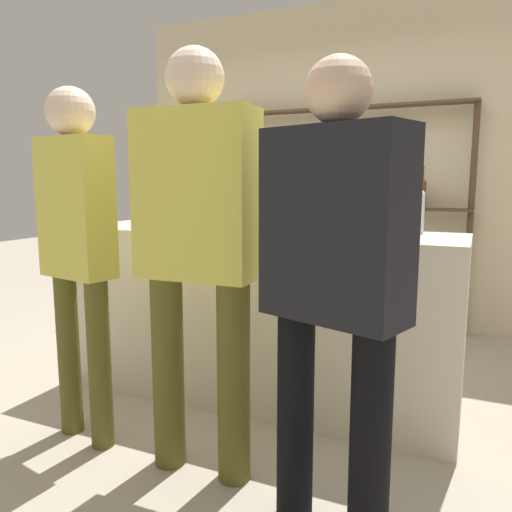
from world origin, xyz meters
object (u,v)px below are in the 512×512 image
Objects in this scene: counter_bottle_0 at (370,209)px; counter_bottle_1 at (231,206)px; counter_bottle_2 at (418,208)px; cork_jar at (151,218)px; server_behind_counter at (332,235)px; customer_center at (198,236)px; counter_bottle_3 at (356,208)px; customer_left at (77,235)px; customer_right at (334,273)px.

counter_bottle_1 reaches higher than counter_bottle_0.
counter_bottle_2 reaches higher than counter_bottle_0.
counter_bottle_2 is 1.51m from cork_jar.
cork_jar is (-1.23, -0.29, -0.07)m from counter_bottle_0.
counter_bottle_0 is at bearing 27.41° from server_behind_counter.
counter_bottle_1 is 0.50m from cork_jar.
counter_bottle_0 is at bearing -29.69° from customer_center.
customer_left is (-1.12, -0.86, -0.11)m from counter_bottle_3.
customer_left is at bearing 100.73° from customer_right.
counter_bottle_0 is 1.52m from customer_left.
customer_center is (0.72, -0.68, -0.01)m from cork_jar.
cork_jar is 0.08× the size of server_behind_counter.
customer_left reaches higher than counter_bottle_3.
server_behind_counter is at bearing -6.53° from customer_center.
counter_bottle_0 is 0.94× the size of counter_bottle_2.
customer_center is (-0.46, -0.87, -0.08)m from counter_bottle_3.
counter_bottle_0 is 0.92× the size of counter_bottle_1.
counter_bottle_0 is 0.19× the size of customer_center.
counter_bottle_0 is at bearing 13.22° from cork_jar.
customer_right is 0.98× the size of customer_left.
customer_right is (1.35, -0.84, -0.09)m from cork_jar.
customer_right is (-0.14, -1.13, -0.16)m from counter_bottle_2.
customer_center reaches higher than cork_jar.
counter_bottle_3 is 1.20m from cork_jar.
counter_bottle_2 reaches higher than cork_jar.
customer_left is (-1.43, -0.95, -0.11)m from counter_bottle_2.
customer_right reaches higher than counter_bottle_3.
customer_center is 0.66m from customer_left.
counter_bottle_0 is 0.20× the size of customer_right.
customer_left is at bearing -120.41° from counter_bottle_1.
server_behind_counter is 0.92× the size of customer_left.
counter_bottle_3 reaches higher than cork_jar.
counter_bottle_2 is 0.21× the size of customer_left.
counter_bottle_0 is 0.25m from counter_bottle_2.
counter_bottle_2 is 0.22× the size of customer_right.
server_behind_counter is (-0.63, 0.63, -0.23)m from counter_bottle_2.
customer_center is at bearing -73.18° from counter_bottle_1.
counter_bottle_2 is 0.92m from server_behind_counter.
customer_left is at bearing -142.53° from counter_bottle_3.
customer_center reaches higher than customer_right.
counter_bottle_1 is 0.87m from customer_left.
server_behind_counter reaches higher than counter_bottle_0.
customer_center is at bearing -79.34° from customer_left.
counter_bottle_2 is 0.20× the size of customer_center.
customer_center is at bearing -8.29° from server_behind_counter.
customer_right reaches higher than counter_bottle_2.
cork_jar is 0.08× the size of customer_right.
customer_right is at bearing -96.91° from counter_bottle_2.
customer_center reaches higher than counter_bottle_0.
cork_jar is (-1.18, -0.20, -0.08)m from counter_bottle_3.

